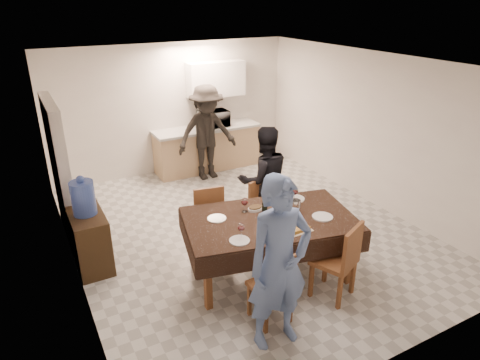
% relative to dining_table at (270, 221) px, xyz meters
% --- Properties ---
extents(floor, '(5.00, 6.00, 0.02)m').
position_rel_dining_table_xyz_m(floor, '(0.26, 1.15, -0.80)').
color(floor, '#BBBCB7').
rests_on(floor, ground).
extents(ceiling, '(5.00, 6.00, 0.02)m').
position_rel_dining_table_xyz_m(ceiling, '(0.26, 1.15, 1.80)').
color(ceiling, white).
rests_on(ceiling, wall_back).
extents(wall_back, '(5.00, 0.02, 2.60)m').
position_rel_dining_table_xyz_m(wall_back, '(0.26, 4.15, 0.50)').
color(wall_back, white).
rests_on(wall_back, floor).
extents(wall_front, '(5.00, 0.02, 2.60)m').
position_rel_dining_table_xyz_m(wall_front, '(0.26, -1.85, 0.50)').
color(wall_front, white).
rests_on(wall_front, floor).
extents(wall_left, '(0.02, 6.00, 2.60)m').
position_rel_dining_table_xyz_m(wall_left, '(-2.24, 1.15, 0.50)').
color(wall_left, white).
rests_on(wall_left, floor).
extents(wall_right, '(0.02, 6.00, 2.60)m').
position_rel_dining_table_xyz_m(wall_right, '(2.76, 1.15, 0.50)').
color(wall_right, white).
rests_on(wall_right, floor).
extents(stub_partition, '(0.15, 1.40, 2.10)m').
position_rel_dining_table_xyz_m(stub_partition, '(-2.16, 2.35, 0.25)').
color(stub_partition, beige).
rests_on(stub_partition, floor).
extents(kitchen_base_cabinet, '(2.20, 0.60, 0.86)m').
position_rel_dining_table_xyz_m(kitchen_base_cabinet, '(0.86, 3.83, -0.37)').
color(kitchen_base_cabinet, tan).
rests_on(kitchen_base_cabinet, floor).
extents(kitchen_worktop, '(2.24, 0.64, 0.05)m').
position_rel_dining_table_xyz_m(kitchen_worktop, '(0.86, 3.83, 0.09)').
color(kitchen_worktop, '#B9BAB5').
rests_on(kitchen_worktop, kitchen_base_cabinet).
extents(upper_cabinet, '(1.20, 0.34, 0.70)m').
position_rel_dining_table_xyz_m(upper_cabinet, '(1.16, 3.97, 1.05)').
color(upper_cabinet, white).
rests_on(upper_cabinet, wall_back).
extents(dining_table, '(2.36, 1.68, 0.83)m').
position_rel_dining_table_xyz_m(dining_table, '(0.00, 0.00, 0.00)').
color(dining_table, black).
rests_on(dining_table, floor).
extents(chair_near_left, '(0.44, 0.44, 0.49)m').
position_rel_dining_table_xyz_m(chair_near_left, '(-0.45, -0.84, -0.24)').
color(chair_near_left, brown).
rests_on(chair_near_left, floor).
extents(chair_near_right, '(0.61, 0.63, 0.55)m').
position_rel_dining_table_xyz_m(chair_near_right, '(0.45, -0.85, -0.17)').
color(chair_near_right, brown).
rests_on(chair_near_right, floor).
extents(chair_far_left, '(0.51, 0.51, 0.52)m').
position_rel_dining_table_xyz_m(chair_far_left, '(-0.45, 0.66, -0.20)').
color(chair_far_left, brown).
rests_on(chair_far_left, floor).
extents(chair_far_right, '(0.54, 0.56, 0.51)m').
position_rel_dining_table_xyz_m(chair_far_right, '(0.45, 0.66, -0.22)').
color(chair_far_right, brown).
rests_on(chair_far_right, floor).
extents(console, '(0.43, 0.86, 0.79)m').
position_rel_dining_table_xyz_m(console, '(-2.02, 1.32, -0.40)').
color(console, '#322210').
rests_on(console, floor).
extents(water_jug, '(0.30, 0.30, 0.46)m').
position_rel_dining_table_xyz_m(water_jug, '(-2.02, 1.32, 0.22)').
color(water_jug, '#405EB8').
rests_on(water_jug, console).
extents(wine_bottle, '(0.07, 0.07, 0.28)m').
position_rel_dining_table_xyz_m(wine_bottle, '(-0.05, 0.05, 0.18)').
color(wine_bottle, black).
rests_on(wine_bottle, dining_table).
extents(water_pitcher, '(0.13, 0.13, 0.19)m').
position_rel_dining_table_xyz_m(water_pitcher, '(0.35, -0.05, 0.13)').
color(water_pitcher, white).
rests_on(water_pitcher, dining_table).
extents(savoury_tart, '(0.40, 0.30, 0.05)m').
position_rel_dining_table_xyz_m(savoury_tart, '(0.10, -0.38, 0.06)').
color(savoury_tart, '#AC7D32').
rests_on(savoury_tart, dining_table).
extents(salad_bowl, '(0.20, 0.20, 0.08)m').
position_rel_dining_table_xyz_m(salad_bowl, '(0.30, 0.18, 0.08)').
color(salad_bowl, silver).
rests_on(salad_bowl, dining_table).
extents(mushroom_dish, '(0.19, 0.19, 0.03)m').
position_rel_dining_table_xyz_m(mushroom_dish, '(-0.05, 0.28, 0.06)').
color(mushroom_dish, silver).
rests_on(mushroom_dish, dining_table).
extents(wine_glass_a, '(0.09, 0.09, 0.20)m').
position_rel_dining_table_xyz_m(wine_glass_a, '(-0.55, -0.25, 0.14)').
color(wine_glass_a, white).
rests_on(wine_glass_a, dining_table).
extents(wine_glass_b, '(0.09, 0.09, 0.21)m').
position_rel_dining_table_xyz_m(wine_glass_b, '(0.55, 0.25, 0.14)').
color(wine_glass_b, white).
rests_on(wine_glass_b, dining_table).
extents(wine_glass_c, '(0.09, 0.09, 0.20)m').
position_rel_dining_table_xyz_m(wine_glass_c, '(-0.20, 0.30, 0.14)').
color(wine_glass_c, white).
rests_on(wine_glass_c, dining_table).
extents(plate_near_left, '(0.24, 0.24, 0.01)m').
position_rel_dining_table_xyz_m(plate_near_left, '(-0.60, -0.30, 0.05)').
color(plate_near_left, silver).
rests_on(plate_near_left, dining_table).
extents(plate_near_right, '(0.26, 0.26, 0.02)m').
position_rel_dining_table_xyz_m(plate_near_right, '(0.60, -0.30, 0.05)').
color(plate_near_right, silver).
rests_on(plate_near_right, dining_table).
extents(plate_far_left, '(0.24, 0.24, 0.01)m').
position_rel_dining_table_xyz_m(plate_far_left, '(-0.60, 0.30, 0.05)').
color(plate_far_left, silver).
rests_on(plate_far_left, dining_table).
extents(plate_far_right, '(0.26, 0.26, 0.02)m').
position_rel_dining_table_xyz_m(plate_far_right, '(0.60, 0.30, 0.05)').
color(plate_far_right, silver).
rests_on(plate_far_right, dining_table).
extents(microwave, '(0.59, 0.40, 0.33)m').
position_rel_dining_table_xyz_m(microwave, '(1.02, 3.83, 0.28)').
color(microwave, white).
rests_on(microwave, kitchen_worktop).
extents(person_near, '(0.72, 0.49, 1.91)m').
position_rel_dining_table_xyz_m(person_near, '(-0.55, -1.05, 0.16)').
color(person_near, '#5D7AB0').
rests_on(person_near, floor).
extents(person_far, '(0.92, 0.77, 1.69)m').
position_rel_dining_table_xyz_m(person_far, '(0.55, 1.05, 0.05)').
color(person_far, black).
rests_on(person_far, floor).
extents(person_kitchen, '(1.22, 0.70, 1.88)m').
position_rel_dining_table_xyz_m(person_kitchen, '(0.66, 3.38, 0.15)').
color(person_kitchen, black).
rests_on(person_kitchen, floor).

